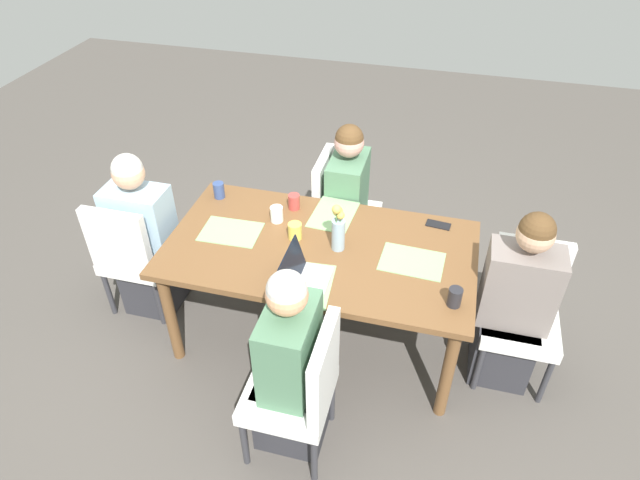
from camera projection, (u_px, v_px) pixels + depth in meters
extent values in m
plane|color=#4C4742|center=(320.00, 333.00, 3.72)|extent=(10.00, 10.00, 0.00)
cube|color=brown|center=(320.00, 249.00, 3.27)|extent=(1.83, 0.99, 0.04)
cylinder|color=brown|center=(171.00, 317.00, 3.35)|extent=(0.07, 0.07, 0.71)
cylinder|color=brown|center=(448.00, 373.00, 3.02)|extent=(0.07, 0.07, 0.71)
cylinder|color=brown|center=(223.00, 236.00, 3.99)|extent=(0.07, 0.07, 0.71)
cylinder|color=brown|center=(457.00, 275.00, 3.65)|extent=(0.07, 0.07, 0.71)
cube|color=silver|center=(288.00, 395.00, 2.84)|extent=(0.44, 0.44, 0.08)
cube|color=silver|center=(324.00, 369.00, 2.64)|extent=(0.06, 0.42, 0.45)
cylinder|color=#333338|center=(244.00, 442.00, 2.88)|extent=(0.04, 0.04, 0.37)
cylinder|color=#333338|center=(268.00, 385.00, 3.17)|extent=(0.04, 0.04, 0.37)
cylinder|color=#333338|center=(314.00, 460.00, 2.80)|extent=(0.04, 0.04, 0.37)
cylinder|color=#333338|center=(332.00, 399.00, 3.09)|extent=(0.04, 0.04, 0.37)
cube|color=#2D2D33|center=(293.00, 406.00, 3.00)|extent=(0.36, 0.34, 0.45)
cube|color=#4C7556|center=(290.00, 349.00, 2.71)|extent=(0.24, 0.40, 0.50)
sphere|color=tan|center=(287.00, 295.00, 2.48)|extent=(0.20, 0.20, 0.20)
sphere|color=beige|center=(287.00, 290.00, 2.46)|extent=(0.19, 0.19, 0.19)
cube|color=silver|center=(348.00, 218.00, 4.07)|extent=(0.44, 0.44, 0.08)
cube|color=silver|center=(323.00, 185.00, 3.94)|extent=(0.06, 0.42, 0.45)
cylinder|color=#333338|center=(376.00, 231.00, 4.31)|extent=(0.04, 0.04, 0.37)
cylinder|color=#333338|center=(367.00, 262.00, 4.02)|extent=(0.04, 0.04, 0.37)
cylinder|color=#333338|center=(329.00, 224.00, 4.39)|extent=(0.04, 0.04, 0.37)
cylinder|color=#333338|center=(317.00, 253.00, 4.10)|extent=(0.04, 0.04, 0.37)
cube|color=#2D2D33|center=(345.00, 243.00, 4.14)|extent=(0.36, 0.34, 0.45)
cube|color=#4C7556|center=(347.00, 190.00, 3.84)|extent=(0.24, 0.40, 0.50)
sphere|color=tan|center=(349.00, 143.00, 3.61)|extent=(0.20, 0.20, 0.20)
sphere|color=#51381E|center=(349.00, 138.00, 3.59)|extent=(0.19, 0.19, 0.19)
cube|color=silver|center=(141.00, 256.00, 3.73)|extent=(0.44, 0.44, 0.08)
cube|color=silver|center=(117.00, 242.00, 3.42)|extent=(0.42, 0.06, 0.45)
cylinder|color=#333338|center=(137.00, 259.00, 4.05)|extent=(0.04, 0.04, 0.37)
cylinder|color=#333338|center=(184.00, 267.00, 3.97)|extent=(0.04, 0.04, 0.37)
cylinder|color=#333338|center=(109.00, 293.00, 3.76)|extent=(0.04, 0.04, 0.37)
cylinder|color=#333338|center=(159.00, 303.00, 3.69)|extent=(0.04, 0.04, 0.37)
cube|color=#2D2D33|center=(154.00, 277.00, 3.83)|extent=(0.34, 0.36, 0.45)
cube|color=#99B7CC|center=(141.00, 223.00, 3.54)|extent=(0.40, 0.24, 0.50)
sphere|color=tan|center=(128.00, 173.00, 3.31)|extent=(0.20, 0.20, 0.20)
sphere|color=beige|center=(127.00, 169.00, 3.29)|extent=(0.19, 0.19, 0.19)
cube|color=silver|center=(519.00, 325.00, 3.23)|extent=(0.44, 0.44, 0.08)
cube|color=silver|center=(529.00, 271.00, 3.21)|extent=(0.42, 0.06, 0.45)
cylinder|color=#333338|center=(545.00, 381.00, 3.18)|extent=(0.04, 0.04, 0.37)
cylinder|color=#333338|center=(478.00, 368.00, 3.26)|extent=(0.04, 0.04, 0.37)
cylinder|color=#333338|center=(542.00, 334.00, 3.47)|extent=(0.04, 0.04, 0.37)
cylinder|color=#333338|center=(480.00, 322.00, 3.55)|extent=(0.04, 0.04, 0.37)
cube|color=#2D2D33|center=(502.00, 344.00, 3.35)|extent=(0.34, 0.36, 0.45)
cube|color=slate|center=(520.00, 287.00, 3.06)|extent=(0.40, 0.24, 0.50)
sphere|color=tan|center=(536.00, 235.00, 2.83)|extent=(0.20, 0.20, 0.20)
sphere|color=#51381E|center=(537.00, 230.00, 2.81)|extent=(0.19, 0.19, 0.19)
cylinder|color=#8EA8B7|center=(338.00, 235.00, 3.19)|extent=(0.08, 0.08, 0.20)
sphere|color=gold|center=(340.00, 215.00, 3.09)|extent=(0.05, 0.05, 0.05)
cylinder|color=#477A3D|center=(340.00, 218.00, 3.11)|extent=(0.01, 0.01, 0.04)
sphere|color=gold|center=(338.00, 211.00, 3.11)|extent=(0.06, 0.06, 0.06)
cylinder|color=#477A3D|center=(338.00, 215.00, 3.13)|extent=(0.01, 0.01, 0.05)
sphere|color=gold|center=(336.00, 210.00, 3.06)|extent=(0.05, 0.05, 0.05)
cylinder|color=#477A3D|center=(336.00, 216.00, 3.09)|extent=(0.01, 0.01, 0.09)
cube|color=#7FAD70|center=(308.00, 284.00, 3.00)|extent=(0.28, 0.38, 0.00)
cube|color=#7FAD70|center=(334.00, 215.00, 3.51)|extent=(0.28, 0.38, 0.00)
cube|color=#7FAD70|center=(231.00, 231.00, 3.37)|extent=(0.37, 0.27, 0.00)
cube|color=#7FAD70|center=(412.00, 262.00, 3.15)|extent=(0.37, 0.28, 0.00)
cube|color=silver|center=(307.00, 283.00, 2.99)|extent=(0.22, 0.32, 0.02)
cube|color=black|center=(292.00, 267.00, 2.94)|extent=(0.06, 0.31, 0.19)
cylinder|color=#DBC64C|center=(295.00, 231.00, 3.29)|extent=(0.08, 0.08, 0.10)
cylinder|color=white|center=(277.00, 214.00, 3.43)|extent=(0.08, 0.08, 0.10)
cylinder|color=#33477A|center=(219.00, 190.00, 3.64)|extent=(0.07, 0.07, 0.11)
cylinder|color=#AD3D38|center=(294.00, 202.00, 3.54)|extent=(0.08, 0.08, 0.10)
cylinder|color=#232328|center=(455.00, 297.00, 2.84)|extent=(0.07, 0.07, 0.11)
cube|color=black|center=(438.00, 225.00, 3.42)|extent=(0.16, 0.09, 0.01)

